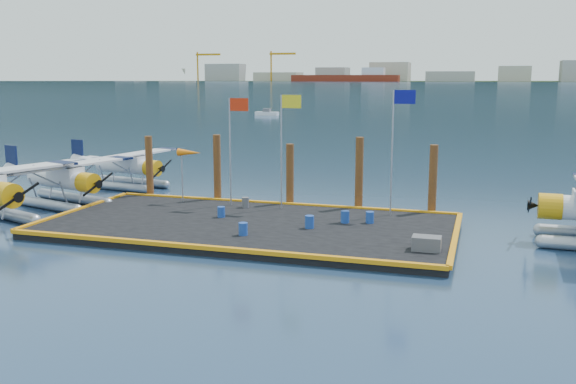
% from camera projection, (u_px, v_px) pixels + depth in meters
% --- Properties ---
extents(ground, '(4000.00, 4000.00, 0.00)m').
position_uv_depth(ground, '(249.00, 230.00, 32.03)').
color(ground, '#192D4B').
rests_on(ground, ground).
extents(dock, '(20.00, 10.00, 0.40)m').
position_uv_depth(dock, '(249.00, 226.00, 32.00)').
color(dock, black).
rests_on(dock, ground).
extents(dock_bumpers, '(20.25, 10.25, 0.18)m').
position_uv_depth(dock_bumpers, '(249.00, 221.00, 31.95)').
color(dock_bumpers, orange).
rests_on(dock_bumpers, dock).
extents(seaplane_b, '(8.72, 9.37, 3.34)m').
position_uv_depth(seaplane_b, '(61.00, 182.00, 37.66)').
color(seaplane_b, '#979BA5').
rests_on(seaplane_b, ground).
extents(seaplane_c, '(8.15, 8.92, 3.15)m').
position_uv_depth(seaplane_c, '(127.00, 168.00, 43.81)').
color(seaplane_c, '#979BA5').
rests_on(seaplane_c, ground).
extents(drum_0, '(0.39, 0.39, 0.55)m').
position_uv_depth(drum_0, '(221.00, 212.00, 33.09)').
color(drum_0, '#1B3F96').
rests_on(drum_0, dock).
extents(drum_1, '(0.43, 0.43, 0.61)m').
position_uv_depth(drum_1, '(309.00, 222.00, 30.70)').
color(drum_1, '#1B3F96').
rests_on(drum_1, dock).
extents(drum_2, '(0.41, 0.41, 0.57)m').
position_uv_depth(drum_2, '(370.00, 217.00, 31.78)').
color(drum_2, '#1B3F96').
rests_on(drum_2, dock).
extents(drum_3, '(0.42, 0.42, 0.59)m').
position_uv_depth(drum_3, '(243.00, 229.00, 29.34)').
color(drum_3, '#1B3F96').
rests_on(drum_3, dock).
extents(drum_4, '(0.43, 0.43, 0.60)m').
position_uv_depth(drum_4, '(345.00, 217.00, 31.83)').
color(drum_4, '#1B3F96').
rests_on(drum_4, dock).
extents(drum_5, '(0.41, 0.41, 0.57)m').
position_uv_depth(drum_5, '(245.00, 202.00, 35.53)').
color(drum_5, '#4F4E53').
rests_on(drum_5, dock).
extents(crate, '(1.19, 0.79, 0.59)m').
position_uv_depth(crate, '(427.00, 243.00, 26.80)').
color(crate, '#4F4E53').
rests_on(crate, dock).
extents(flagpole_red, '(1.14, 0.08, 6.00)m').
position_uv_depth(flagpole_red, '(233.00, 135.00, 35.49)').
color(flagpole_red, '#94959D').
rests_on(flagpole_red, dock).
extents(flagpole_yellow, '(1.14, 0.08, 6.20)m').
position_uv_depth(flagpole_yellow, '(285.00, 134.00, 34.60)').
color(flagpole_yellow, '#94959D').
rests_on(flagpole_yellow, dock).
extents(flagpole_blue, '(1.14, 0.08, 6.50)m').
position_uv_depth(flagpole_blue, '(396.00, 134.00, 32.83)').
color(flagpole_blue, '#94959D').
rests_on(flagpole_blue, dock).
extents(windsock, '(1.40, 0.44, 3.12)m').
position_uv_depth(windsock, '(189.00, 154.00, 36.49)').
color(windsock, '#94959D').
rests_on(windsock, dock).
extents(piling_0, '(0.44, 0.44, 4.00)m').
position_uv_depth(piling_0, '(149.00, 169.00, 39.22)').
color(piling_0, '#4D2816').
rests_on(piling_0, ground).
extents(piling_1, '(0.44, 0.44, 4.20)m').
position_uv_depth(piling_1, '(217.00, 170.00, 37.89)').
color(piling_1, '#4D2816').
rests_on(piling_1, ground).
extents(piling_2, '(0.44, 0.44, 3.80)m').
position_uv_depth(piling_2, '(290.00, 177.00, 36.63)').
color(piling_2, '#4D2816').
rests_on(piling_2, ground).
extents(piling_3, '(0.44, 0.44, 4.30)m').
position_uv_depth(piling_3, '(359.00, 176.00, 35.42)').
color(piling_3, '#4D2816').
rests_on(piling_3, ground).
extents(piling_4, '(0.44, 0.44, 4.00)m').
position_uv_depth(piling_4, '(433.00, 182.00, 34.29)').
color(piling_4, '#4D2816').
rests_on(piling_4, ground).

